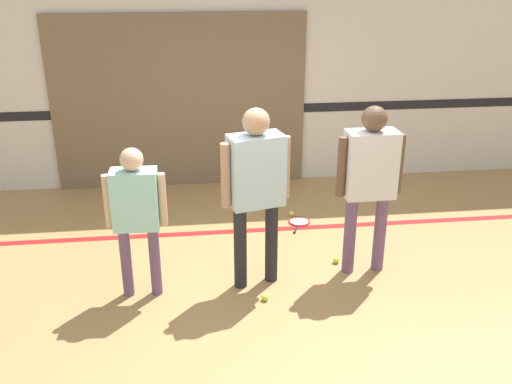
# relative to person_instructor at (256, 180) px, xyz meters

# --- Properties ---
(ground_plane) EXTENTS (16.00, 16.00, 0.00)m
(ground_plane) POSITION_rel_person_instructor_xyz_m (-0.09, 0.02, -1.08)
(ground_plane) COLOR #A87F4C
(wall_back) EXTENTS (16.00, 0.07, 3.20)m
(wall_back) POSITION_rel_person_instructor_xyz_m (-0.09, 2.76, 0.52)
(wall_back) COLOR silver
(wall_back) RESTS_ON ground_plane
(wall_panel) EXTENTS (3.33, 0.05, 2.30)m
(wall_panel) POSITION_rel_person_instructor_xyz_m (-0.69, 2.70, 0.07)
(wall_panel) COLOR #756047
(wall_panel) RESTS_ON ground_plane
(floor_stripe) EXTENTS (14.40, 0.10, 0.01)m
(floor_stripe) POSITION_rel_person_instructor_xyz_m (-0.09, 1.13, -1.08)
(floor_stripe) COLOR red
(floor_stripe) RESTS_ON ground_plane
(person_instructor) EXTENTS (0.64, 0.38, 1.74)m
(person_instructor) POSITION_rel_person_instructor_xyz_m (0.00, 0.00, 0.00)
(person_instructor) COLOR #232328
(person_instructor) RESTS_ON ground_plane
(person_student_left) EXTENTS (0.55, 0.24, 1.45)m
(person_student_left) POSITION_rel_person_instructor_xyz_m (-1.08, -0.07, -0.18)
(person_student_left) COLOR #6B4C70
(person_student_left) RESTS_ON ground_plane
(person_student_right) EXTENTS (0.65, 0.27, 1.70)m
(person_student_right) POSITION_rel_person_instructor_xyz_m (1.10, 0.11, -0.03)
(person_student_right) COLOR #6B4C70
(person_student_right) RESTS_ON ground_plane
(racket_spare_on_floor) EXTENTS (0.34, 0.47, 0.03)m
(racket_spare_on_floor) POSITION_rel_person_instructor_xyz_m (0.67, 1.27, -1.07)
(racket_spare_on_floor) COLOR red
(racket_spare_on_floor) RESTS_ON ground_plane
(tennis_ball_near_instructor) EXTENTS (0.07, 0.07, 0.07)m
(tennis_ball_near_instructor) POSITION_rel_person_instructor_xyz_m (0.05, -0.32, -1.05)
(tennis_ball_near_instructor) COLOR #CCE038
(tennis_ball_near_instructor) RESTS_ON ground_plane
(tennis_ball_by_spare_racket) EXTENTS (0.07, 0.07, 0.07)m
(tennis_ball_by_spare_racket) POSITION_rel_person_instructor_xyz_m (0.61, 1.47, -1.05)
(tennis_ball_by_spare_racket) COLOR #CCE038
(tennis_ball_by_spare_racket) RESTS_ON ground_plane
(tennis_ball_stray_left) EXTENTS (0.07, 0.07, 0.07)m
(tennis_ball_stray_left) POSITION_rel_person_instructor_xyz_m (0.87, 0.28, -1.05)
(tennis_ball_stray_left) COLOR #CCE038
(tennis_ball_stray_left) RESTS_ON ground_plane
(tennis_ball_stray_right) EXTENTS (0.07, 0.07, 0.07)m
(tennis_ball_stray_right) POSITION_rel_person_instructor_xyz_m (-0.02, 1.13, -1.05)
(tennis_ball_stray_right) COLOR #CCE038
(tennis_ball_stray_right) RESTS_ON ground_plane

